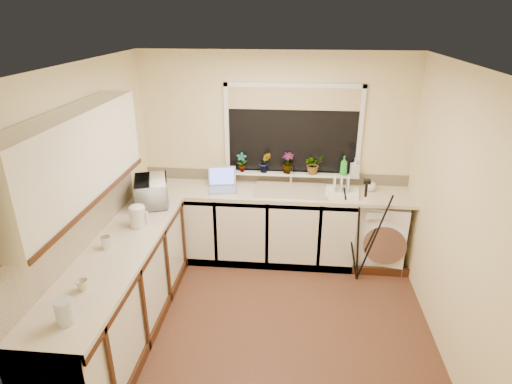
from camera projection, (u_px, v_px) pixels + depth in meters
The scene contains 34 objects.
floor at pixel (265, 320), 4.22m from camera, with size 3.20×3.20×0.00m, color brown.
ceiling at pixel (268, 65), 3.27m from camera, with size 3.20×3.20×0.00m, color white.
wall_back at pixel (275, 156), 5.12m from camera, with size 3.20×3.20×0.00m, color beige.
wall_front at pixel (246, 323), 2.37m from camera, with size 3.20×3.20×0.00m, color beige.
wall_left at pixel (92, 202), 3.89m from camera, with size 3.00×3.00×0.00m, color beige.
wall_right at pixel (454, 217), 3.61m from camera, with size 3.00×3.00×0.00m, color beige.
base_cabinet_back at pixel (246, 225), 5.18m from camera, with size 2.55×0.60×0.86m, color silver.
base_cabinet_left at pixel (122, 295), 3.89m from camera, with size 0.54×2.40×0.86m, color silver.
worktop_back at pixel (273, 192), 4.98m from camera, with size 3.20×0.60×0.04m, color beige.
worktop_left at pixel (115, 253), 3.72m from camera, with size 0.60×2.40×0.04m, color beige.
upper_cabinet at pixel (74, 158), 3.23m from camera, with size 0.28×1.90×0.70m, color silver.
splashback_left at pixel (79, 227), 3.65m from camera, with size 0.02×2.40×0.45m, color beige.
splashback_back at pixel (275, 176), 5.21m from camera, with size 3.20×0.02×0.14m, color beige.
window_glass at pixel (293, 131), 4.96m from camera, with size 1.50×0.02×1.00m, color black.
window_blind at pixel (294, 99), 4.79m from camera, with size 1.50×0.02×0.25m, color tan.
windowsill at pixel (291, 174), 5.11m from camera, with size 1.60×0.14×0.03m, color white.
sink at pixel (290, 190), 4.95m from camera, with size 0.82×0.46×0.03m, color tan.
faucet at pixel (291, 176), 5.07m from camera, with size 0.03×0.03×0.24m, color silver.
washing_machine at pixel (380, 231), 5.08m from camera, with size 0.58×0.56×0.82m, color white.
laptop at pixel (222, 183), 5.02m from camera, with size 0.38×0.38×0.23m.
kettle at pixel (138, 217), 4.09m from camera, with size 0.16×0.16×0.21m, color silver.
dish_rack at pixel (342, 192), 4.86m from camera, with size 0.37×0.28×0.06m, color white.
tripod at pixel (362, 232), 4.64m from camera, with size 0.61×0.61×1.22m, color black, non-canonical shape.
glass_jug at pixel (65, 312), 2.82m from camera, with size 0.12×0.12×0.18m, color #B5BBC0.
steel_jar at pixel (106, 243), 3.74m from camera, with size 0.08×0.08×0.11m, color silver.
microwave at pixel (152, 191), 4.59m from camera, with size 0.50×0.34×0.28m, color white.
plant_a at pixel (242, 162), 5.08m from camera, with size 0.12×0.08×0.24m, color #999999.
plant_b at pixel (265, 162), 5.06m from camera, with size 0.14×0.11×0.25m, color #999999.
plant_c at pixel (288, 163), 5.05m from camera, with size 0.14×0.14×0.25m, color #999999.
plant_d at pixel (313, 164), 5.02m from camera, with size 0.22×0.19×0.24m, color #999999.
soap_bottle_green at pixel (344, 166), 4.99m from camera, with size 0.09×0.09×0.23m, color green.
soap_bottle_clear at pixel (355, 167), 4.97m from camera, with size 0.10×0.10×0.21m, color #999999.
cup_back at pixel (370, 187), 4.95m from camera, with size 0.12×0.12×0.10m, color white.
cup_left at pixel (82, 285), 3.17m from camera, with size 0.09×0.09×0.09m, color beige.
Camera 1 is at (0.23, -3.38, 2.82)m, focal length 29.82 mm.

